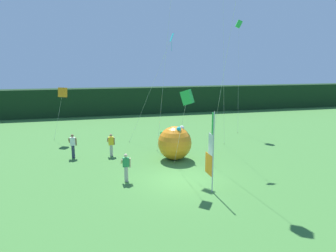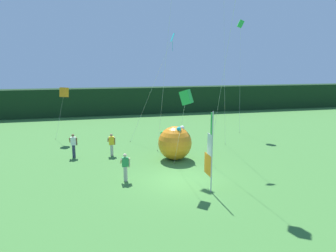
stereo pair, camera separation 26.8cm
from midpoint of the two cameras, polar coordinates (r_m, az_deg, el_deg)
name	(u,v)px [view 2 (the right image)]	position (r m, az deg, el deg)	size (l,w,h in m)	color
ground_plane	(180,180)	(17.71, 2.74, -10.02)	(120.00, 120.00, 0.00)	#3D7533
distant_treeline	(129,101)	(41.08, -7.17, 4.70)	(80.00, 2.40, 3.49)	black
banner_flag	(210,153)	(15.89, 8.28, -4.98)	(0.06, 1.03, 4.21)	#B7B7BC
person_near_banner	(73,145)	(22.52, -16.91, -3.40)	(0.55, 0.48, 1.69)	#2D334C
person_mid_field	(112,144)	(22.33, -10.15, -3.33)	(0.55, 0.48, 1.62)	#B7B2A3
person_far_left	(125,167)	(17.40, -7.53, -7.51)	(0.55, 0.48, 1.61)	#B7B2A3
inflatable_balloon	(175,143)	(21.04, 1.66, -3.18)	(2.32, 2.32, 2.39)	orange
kite_orange_box_0	(64,92)	(27.40, -18.55, 5.98)	(1.41, 0.83, 4.59)	brown
kite_green_box_1	(241,25)	(31.32, 13.65, 17.91)	(0.82, 1.92, 10.64)	brown
kite_green_box_4	(186,98)	(16.24, 3.89, 5.33)	(0.85, 3.67, 5.20)	brown
kite_cyan_diamond_5	(168,49)	(24.39, 0.36, 14.25)	(3.38, 1.99, 8.82)	brown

